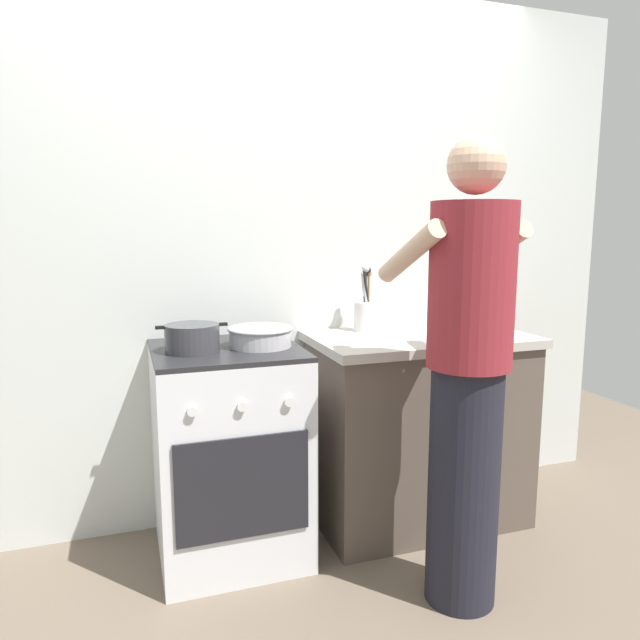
{
  "coord_description": "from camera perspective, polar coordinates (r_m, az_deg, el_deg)",
  "views": [
    {
      "loc": [
        -0.74,
        -2.2,
        1.39
      ],
      "look_at": [
        0.05,
        0.12,
        1.0
      ],
      "focal_mm": 32.61,
      "sensor_mm": 36.0,
      "label": 1
    }
  ],
  "objects": [
    {
      "name": "pot",
      "position": [
        2.37,
        -12.42,
        -1.73
      ],
      "size": [
        0.28,
        0.22,
        0.11
      ],
      "color": "#38383D",
      "rests_on": "stove_range"
    },
    {
      "name": "countertop",
      "position": [
        2.84,
        9.54,
        -10.36
      ],
      "size": [
        1.0,
        0.6,
        0.9
      ],
      "color": "brown",
      "rests_on": "ground"
    },
    {
      "name": "mixing_bowl",
      "position": [
        2.43,
        -5.88,
        -1.55
      ],
      "size": [
        0.27,
        0.27,
        0.08
      ],
      "color": "#B7B7BC",
      "rests_on": "stove_range"
    },
    {
      "name": "spice_bottle",
      "position": [
        2.69,
        11.89,
        -0.8
      ],
      "size": [
        0.04,
        0.04,
        0.08
      ],
      "color": "silver",
      "rests_on": "countertop"
    },
    {
      "name": "utensil_crock",
      "position": [
        2.78,
        4.41,
        1.02
      ],
      "size": [
        0.1,
        0.1,
        0.32
      ],
      "color": "silver",
      "rests_on": "countertop"
    },
    {
      "name": "back_wall",
      "position": [
        2.86,
        0.38,
        6.23
      ],
      "size": [
        3.2,
        0.1,
        2.5
      ],
      "color": "silver",
      "rests_on": "ground"
    },
    {
      "name": "stove_range",
      "position": [
        2.56,
        -8.92,
        -12.63
      ],
      "size": [
        0.6,
        0.62,
        0.9
      ],
      "color": "silver",
      "rests_on": "ground"
    },
    {
      "name": "person",
      "position": [
        2.16,
        14.23,
        -5.48
      ],
      "size": [
        0.41,
        0.5,
        1.7
      ],
      "color": "black",
      "rests_on": "ground"
    },
    {
      "name": "ground",
      "position": [
        2.71,
        -0.19,
        -21.87
      ],
      "size": [
        6.0,
        6.0,
        0.0
      ],
      "primitive_type": "plane",
      "color": "#6B5B4C"
    },
    {
      "name": "oil_bottle",
      "position": [
        2.88,
        13.84,
        0.8
      ],
      "size": [
        0.07,
        0.07,
        0.22
      ],
      "color": "gold",
      "rests_on": "countertop"
    }
  ]
}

